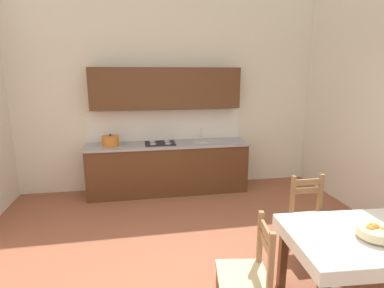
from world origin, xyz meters
name	(u,v)px	position (x,y,z in m)	size (l,w,h in m)	color
ground_plane	(203,286)	(0.00, 0.00, -0.05)	(6.01, 6.29, 0.10)	#99563D
wall_back	(169,76)	(0.00, 2.91, 2.05)	(6.01, 0.12, 4.10)	silver
kitchen_cabinetry	(167,145)	(-0.09, 2.57, 0.86)	(2.82, 0.63, 2.20)	#56331C
dining_table	(369,247)	(1.35, -0.61, 0.62)	(1.47, 1.01, 0.75)	brown
dining_chair_kitchen_side	(311,219)	(1.36, 0.29, 0.44)	(0.43, 0.43, 0.93)	#D1BC89
dining_chair_tv_side	(247,274)	(0.26, -0.54, 0.44)	(0.48, 0.48, 0.93)	#D1BC89
fruit_bowl	(376,232)	(1.32, -0.69, 0.81)	(0.30, 0.30, 0.12)	beige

